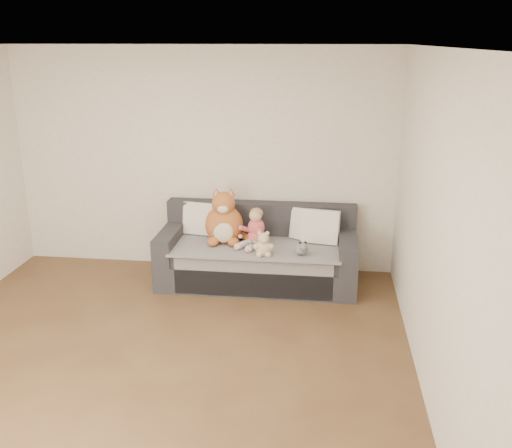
{
  "coord_description": "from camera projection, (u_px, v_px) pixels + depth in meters",
  "views": [
    {
      "loc": [
        1.42,
        -3.94,
        2.66
      ],
      "look_at": [
        0.71,
        1.87,
        0.75
      ],
      "focal_mm": 40.0,
      "sensor_mm": 36.0,
      "label": 1
    }
  ],
  "objects": [
    {
      "name": "cushion_left",
      "position": [
        201.0,
        218.0,
        6.65
      ],
      "size": [
        0.43,
        0.24,
        0.39
      ],
      "rotation": [
        0.0,
        0.0,
        -0.14
      ],
      "color": "white",
      "rests_on": "sofa"
    },
    {
      "name": "sofa",
      "position": [
        258.0,
        256.0,
        6.47
      ],
      "size": [
        2.2,
        0.94,
        0.85
      ],
      "color": "#292A2F",
      "rests_on": "ground"
    },
    {
      "name": "toddler",
      "position": [
        255.0,
        229.0,
        6.3
      ],
      "size": [
        0.31,
        0.42,
        0.42
      ],
      "rotation": [
        0.0,
        0.0,
        -0.41
      ],
      "color": "#EA526D",
      "rests_on": "sofa"
    },
    {
      "name": "plush_cat",
      "position": [
        224.0,
        221.0,
        6.37
      ],
      "size": [
        0.53,
        0.47,
        0.65
      ],
      "rotation": [
        0.0,
        0.0,
        0.11
      ],
      "color": "#AE5826",
      "rests_on": "sofa"
    },
    {
      "name": "sippy_cup",
      "position": [
        250.0,
        245.0,
        6.17
      ],
      "size": [
        0.1,
        0.08,
        0.11
      ],
      "rotation": [
        0.0,
        0.0,
        0.3
      ],
      "color": "#5C3490",
      "rests_on": "sofa"
    },
    {
      "name": "cushion_right_front",
      "position": [
        321.0,
        227.0,
        6.36
      ],
      "size": [
        0.43,
        0.25,
        0.39
      ],
      "rotation": [
        0.0,
        0.0,
        -0.16
      ],
      "color": "white",
      "rests_on": "sofa"
    },
    {
      "name": "teddy_bear",
      "position": [
        263.0,
        246.0,
        5.99
      ],
      "size": [
        0.22,
        0.17,
        0.27
      ],
      "rotation": [
        0.0,
        0.0,
        0.17
      ],
      "color": "tan",
      "rests_on": "sofa"
    },
    {
      "name": "plush_cow",
      "position": [
        301.0,
        248.0,
        6.03
      ],
      "size": [
        0.14,
        0.21,
        0.17
      ],
      "rotation": [
        0.0,
        0.0,
        0.27
      ],
      "color": "white",
      "rests_on": "sofa"
    },
    {
      "name": "cushion_right_back",
      "position": [
        308.0,
        225.0,
        6.45
      ],
      "size": [
        0.43,
        0.33,
        0.37
      ],
      "rotation": [
        0.0,
        0.0,
        -0.46
      ],
      "color": "white",
      "rests_on": "sofa"
    },
    {
      "name": "room_shell",
      "position": [
        150.0,
        211.0,
        4.7
      ],
      "size": [
        5.0,
        5.0,
        5.0
      ],
      "color": "brown",
      "rests_on": "ground"
    }
  ]
}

